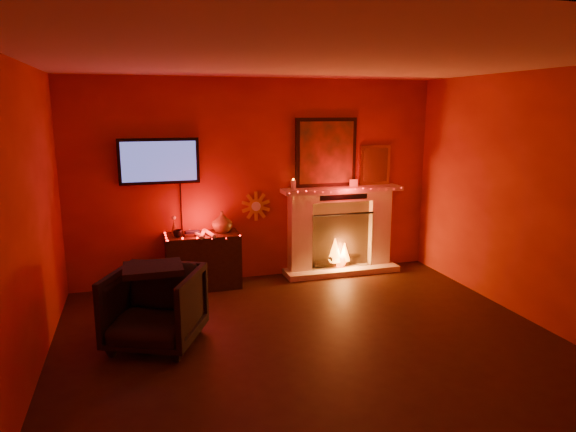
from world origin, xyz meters
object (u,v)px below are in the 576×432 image
object	(u,v)px
sunburst_clock	(256,206)
armchair	(155,308)
console_table	(204,258)
tv	(159,161)
fireplace	(339,222)

from	to	relation	value
sunburst_clock	armchair	size ratio (longest dim) A/B	0.47
console_table	armchair	xyz separation A→B (m)	(-0.68, -1.56, -0.01)
tv	fireplace	bearing A→B (deg)	-1.50
fireplace	tv	distance (m)	2.61
armchair	console_table	bearing A→B (deg)	91.26
sunburst_clock	console_table	distance (m)	0.99
fireplace	sunburst_clock	world-z (taller)	fireplace
tv	console_table	size ratio (longest dim) A/B	1.25
fireplace	armchair	distance (m)	3.14
fireplace	console_table	distance (m)	1.97
fireplace	sunburst_clock	distance (m)	1.23
sunburst_clock	console_table	size ratio (longest dim) A/B	0.40
tv	sunburst_clock	size ratio (longest dim) A/B	3.10
sunburst_clock	armchair	distance (m)	2.37
tv	console_table	bearing A→B (deg)	-21.11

